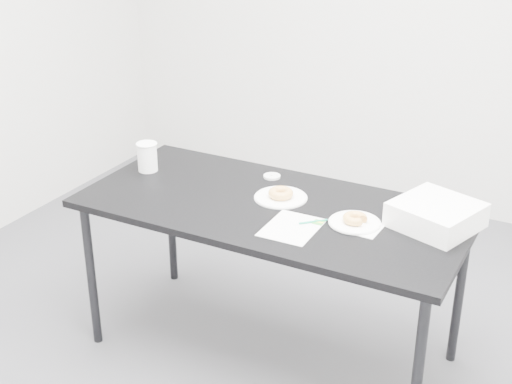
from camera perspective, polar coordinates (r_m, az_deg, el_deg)
The scene contains 14 objects.
floor at distance 3.54m, azimuth -1.09°, elevation -12.42°, with size 4.00×4.00×0.00m, color #47474C.
wall_back at distance 4.75m, azimuth 10.88°, elevation 14.64°, with size 4.00×0.02×2.70m, color silver.
table at distance 3.16m, azimuth 1.32°, elevation -2.01°, with size 1.70×0.80×0.78m.
scorecard at distance 2.94m, azimuth 2.89°, elevation -2.85°, with size 0.21×0.27×0.00m, color white.
logo_patch at distance 2.98m, azimuth 5.02°, elevation -2.43°, with size 0.04×0.04×0.00m, color green.
pen at distance 2.98m, azimuth 4.59°, elevation -2.38°, with size 0.01×0.01×0.12m, color #0D926A.
napkin at distance 2.97m, azimuth 8.48°, elevation -2.83°, with size 0.15×0.15×0.00m, color white.
plate_near at distance 2.99m, azimuth 7.90°, elevation -2.44°, with size 0.22×0.22×0.01m, color white.
donut_near at distance 2.98m, azimuth 7.92°, elevation -2.10°, with size 0.10×0.10×0.03m, color gold.
plate_far at distance 3.20m, azimuth 1.99°, elevation -0.45°, with size 0.24×0.24×0.01m, color white.
donut_far at distance 3.19m, azimuth 1.99°, elevation -0.09°, with size 0.11×0.11×0.04m, color gold.
coffee_cup at distance 3.50m, azimuth -8.69°, elevation 2.80°, with size 0.09×0.09×0.14m, color white.
cup_lid at distance 3.41m, azimuth 1.28°, elevation 1.26°, with size 0.08×0.08×0.01m, color white.
bakery_box at distance 3.02m, azimuth 14.22°, elevation -1.77°, with size 0.31×0.31×0.10m, color white.
Camera 1 is at (1.38, -2.47, 2.12)m, focal length 50.00 mm.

